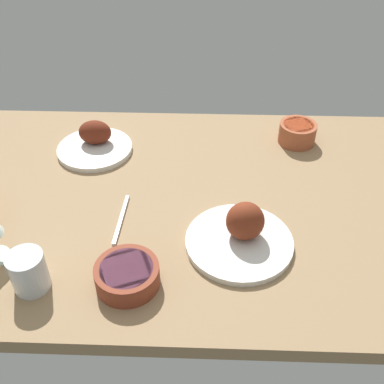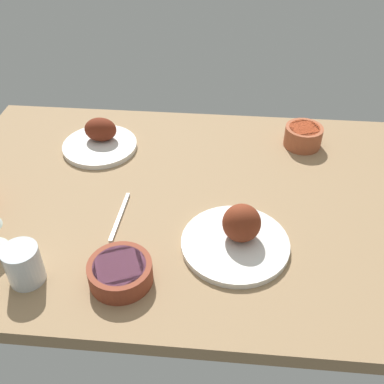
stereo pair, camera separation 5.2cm
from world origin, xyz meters
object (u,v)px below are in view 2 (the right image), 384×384
(bowl_onions, at_px, (120,272))
(water_tumbler, at_px, (24,265))
(plate_near_viewer, at_px, (100,140))
(bowl_sauce, at_px, (303,136))
(fork_loose, at_px, (120,216))
(plate_far_side, at_px, (238,236))

(bowl_onions, distance_m, water_tumbler, 0.21)
(plate_near_viewer, bearing_deg, water_tumbler, 86.44)
(bowl_sauce, bearing_deg, water_tumbler, 42.14)
(bowl_onions, distance_m, fork_loose, 0.21)
(plate_near_viewer, bearing_deg, fork_loose, 111.97)
(plate_far_side, relative_size, bowl_sauce, 2.26)
(plate_far_side, relative_size, plate_near_viewer, 1.14)
(bowl_onions, distance_m, bowl_sauce, 0.74)
(plate_near_viewer, relative_size, water_tumbler, 2.44)
(plate_near_viewer, bearing_deg, bowl_sauce, -174.23)
(water_tumbler, bearing_deg, bowl_sauce, -137.86)
(bowl_onions, height_order, water_tumbler, water_tumbler)
(bowl_sauce, bearing_deg, plate_near_viewer, 5.77)
(plate_far_side, distance_m, bowl_onions, 0.29)
(plate_far_side, relative_size, water_tumbler, 2.77)
(bowl_sauce, bearing_deg, plate_far_side, 66.38)
(bowl_sauce, distance_m, fork_loose, 0.63)
(plate_near_viewer, distance_m, bowl_sauce, 0.63)
(bowl_onions, xyz_separation_m, water_tumbler, (0.21, 0.02, 0.02))
(fork_loose, bearing_deg, bowl_onions, 15.56)
(plate_far_side, bearing_deg, water_tumbler, 17.68)
(fork_loose, bearing_deg, plate_near_viewer, -155.53)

